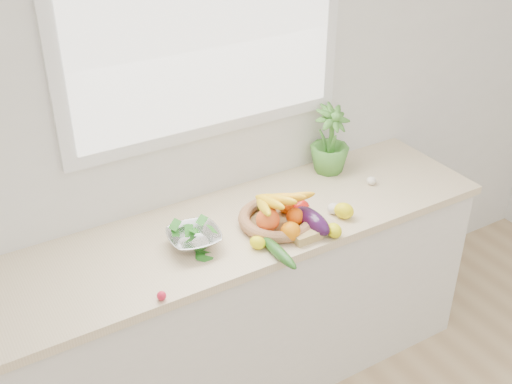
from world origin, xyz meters
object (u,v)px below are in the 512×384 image
eggplant (312,221)px  potted_herb (330,140)px  fruit_basket (276,215)px  colander_with_spinach (194,235)px  apple (301,208)px  cucumber (278,252)px

eggplant → potted_herb: potted_herb is taller
fruit_basket → colander_with_spinach: 0.37m
eggplant → colander_with_spinach: colander_with_spinach is taller
apple → cucumber: 0.32m
apple → cucumber: apple is taller
apple → colander_with_spinach: 0.50m
eggplant → colander_with_spinach: 0.50m
potted_herb → cucumber: bearing=-141.7°
eggplant → fruit_basket: 0.15m
cucumber → potted_herb: potted_herb is taller
colander_with_spinach → apple: bearing=-3.3°
potted_herb → fruit_basket: potted_herb is taller
apple → colander_with_spinach: size_ratio=0.31×
colander_with_spinach → potted_herb: bearing=15.6°
potted_herb → colander_with_spinach: potted_herb is taller
cucumber → potted_herb: 0.77m
potted_herb → colander_with_spinach: (-0.85, -0.24, -0.11)m
cucumber → potted_herb: (0.60, 0.47, 0.14)m
eggplant → colander_with_spinach: bearing=163.3°
apple → colander_with_spinach: bearing=176.7°
cucumber → colander_with_spinach: 0.35m
fruit_basket → colander_with_spinach: (-0.37, 0.03, 0.01)m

